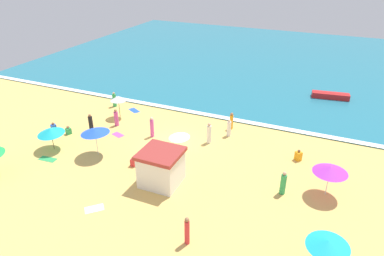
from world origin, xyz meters
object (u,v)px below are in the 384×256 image
object	(u,v)px
beach_umbrella_0	(118,98)
beachgoer_4	(229,128)
beach_umbrella_2	(179,136)
beach_umbrella_5	(331,169)
beachgoer_1	(231,121)
beachgoer_5	(298,156)
beachgoer_9	(116,118)
beach_umbrella_6	(51,131)
beachgoer_11	(152,127)
beachgoer_10	(54,127)
lifeguard_cabana	(161,167)
beachgoer_0	(283,183)
small_boat_0	(330,96)
beachgoer_2	(68,130)
beachgoer_7	(187,231)
beach_umbrella_4	(328,243)
beachgoer_8	(91,123)
beach_umbrella_1	(95,131)
beachgoer_6	(133,162)
beachgoer_3	(114,100)
beachgoer_12	(209,134)

from	to	relation	value
beach_umbrella_0	beachgoer_4	size ratio (longest dim) A/B	1.41
beach_umbrella_2	beach_umbrella_5	distance (m)	11.09
beachgoer_1	beachgoer_5	bearing A→B (deg)	-24.92
beach_umbrella_5	beachgoer_9	bearing A→B (deg)	171.00
beach_umbrella_6	beachgoer_11	bearing A→B (deg)	38.86
beachgoer_10	lifeguard_cabana	bearing A→B (deg)	-13.40
beachgoer_0	beach_umbrella_5	bearing A→B (deg)	21.21
small_boat_0	beachgoer_5	bearing A→B (deg)	-95.50
beachgoer_2	small_boat_0	world-z (taller)	beachgoer_2
beachgoer_11	beachgoer_7	bearing A→B (deg)	-51.81
beachgoer_4	beachgoer_0	bearing A→B (deg)	-47.05
lifeguard_cabana	beachgoer_9	distance (m)	10.25
beach_umbrella_4	beach_umbrella_5	distance (m)	6.84
beach_umbrella_6	beachgoer_1	world-z (taller)	beach_umbrella_6
beach_umbrella_4	beachgoer_0	xyz separation A→B (m)	(-3.06, 5.78, -1.27)
beachgoer_8	beachgoer_9	size ratio (longest dim) A/B	1.00
beach_umbrella_2	beachgoer_1	xyz separation A→B (m)	(2.27, 6.27, -1.11)
lifeguard_cabana	beach_umbrella_0	bearing A→B (deg)	138.48
beach_umbrella_1	beachgoer_2	xyz separation A→B (m)	(-4.61, 1.82, -1.80)
beach_umbrella_0	beach_umbrella_6	distance (m)	7.50
beach_umbrella_4	beachgoer_4	distance (m)	15.09
beach_umbrella_1	beachgoer_11	xyz separation A→B (m)	(2.49, 4.42, -1.22)
beachgoer_1	beachgoer_10	size ratio (longest dim) A/B	2.01
beach_umbrella_1	beachgoer_0	distance (m)	14.59
beachgoer_5	beachgoer_8	world-z (taller)	beachgoer_8
beach_umbrella_6	beachgoer_9	size ratio (longest dim) A/B	1.73
beachgoer_8	beachgoer_1	bearing A→B (deg)	25.32
beach_umbrella_2	lifeguard_cabana	bearing A→B (deg)	-84.54
beachgoer_11	beachgoer_0	bearing A→B (deg)	-16.16
beachgoer_9	beachgoer_11	world-z (taller)	beachgoer_11
beach_umbrella_1	beachgoer_6	xyz separation A→B (m)	(3.48, -0.22, -1.79)
beachgoer_5	beachgoer_4	bearing A→B (deg)	165.50
beachgoer_0	beachgoer_5	world-z (taller)	beachgoer_0
beachgoer_0	beachgoer_6	distance (m)	11.09
beachgoer_1	beachgoer_2	bearing A→B (deg)	-152.32
lifeguard_cabana	beachgoer_4	xyz separation A→B (m)	(2.15, 8.51, -0.56)
beach_umbrella_5	beach_umbrella_6	world-z (taller)	beach_umbrella_5
beach_umbrella_0	beach_umbrella_6	world-z (taller)	beach_umbrella_0
beachgoer_5	beachgoer_10	bearing A→B (deg)	-169.69
beachgoer_2	beach_umbrella_2	bearing A→B (deg)	2.95
beachgoer_5	beachgoer_11	size ratio (longest dim) A/B	0.49
lifeguard_cabana	beachgoer_0	distance (m)	8.33
beachgoer_3	beachgoer_5	bearing A→B (deg)	-8.77
beachgoer_4	beachgoer_11	xyz separation A→B (m)	(-6.13, -2.83, 0.17)
beachgoer_0	beachgoer_5	size ratio (longest dim) A/B	1.88
beachgoer_8	beachgoer_9	xyz separation A→B (m)	(1.51, 1.80, 0.01)
lifeguard_cabana	beach_umbrella_1	xyz separation A→B (m)	(-6.48, 1.25, 0.84)
beachgoer_4	beachgoer_12	xyz separation A→B (m)	(-1.17, -1.85, 0.14)
beachgoer_1	beachgoer_12	distance (m)	3.38
beachgoer_2	beachgoer_3	bearing A→B (deg)	88.29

